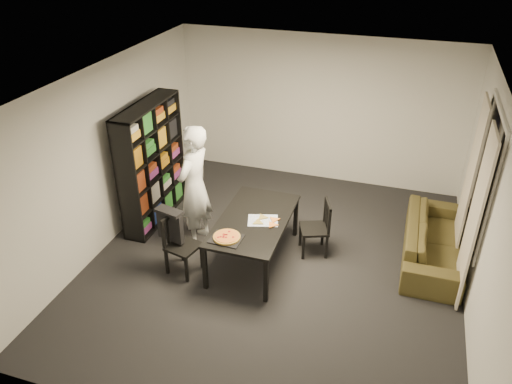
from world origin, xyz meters
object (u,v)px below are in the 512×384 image
(sofa, at_px, (433,241))
(baking_tray, at_px, (226,239))
(chair_left, at_px, (178,240))
(chair_right, at_px, (320,224))
(dining_table, at_px, (254,223))
(bookshelf, at_px, (152,164))
(pepperoni_pizza, at_px, (227,237))
(person, at_px, (194,187))

(sofa, bearing_deg, baking_tray, 118.16)
(chair_left, xyz_separation_m, chair_right, (1.73, 0.98, -0.01))
(dining_table, height_order, baking_tray, baking_tray)
(baking_tray, bearing_deg, dining_table, 71.30)
(dining_table, height_order, chair_right, chair_right)
(sofa, bearing_deg, bookshelf, 92.73)
(bookshelf, bearing_deg, baking_tray, -35.44)
(pepperoni_pizza, bearing_deg, chair_left, 176.94)
(person, height_order, baking_tray, person)
(chair_left, bearing_deg, sofa, -54.50)
(dining_table, xyz_separation_m, person, (-0.95, 0.20, 0.30))
(dining_table, distance_m, chair_left, 1.05)
(bookshelf, distance_m, sofa, 4.29)
(baking_tray, height_order, sofa, baking_tray)
(bookshelf, height_order, pepperoni_pizza, bookshelf)
(dining_table, distance_m, person, 1.02)
(chair_left, bearing_deg, baking_tray, -80.65)
(chair_right, bearing_deg, pepperoni_pizza, -65.86)
(chair_left, xyz_separation_m, person, (-0.05, 0.71, 0.43))
(baking_tray, relative_size, sofa, 0.20)
(person, height_order, sofa, person)
(dining_table, relative_size, baking_tray, 4.10)
(chair_left, distance_m, person, 0.83)
(dining_table, distance_m, sofa, 2.55)
(chair_right, bearing_deg, baking_tray, -65.59)
(chair_right, distance_m, sofa, 1.61)
(dining_table, distance_m, pepperoni_pizza, 0.58)
(baking_tray, bearing_deg, person, 135.22)
(chair_left, xyz_separation_m, sofa, (3.29, 1.33, -0.20))
(person, bearing_deg, sofa, 106.98)
(bookshelf, relative_size, chair_left, 2.23)
(baking_tray, bearing_deg, chair_left, 175.81)
(bookshelf, distance_m, chair_right, 2.72)
(bookshelf, xyz_separation_m, pepperoni_pizza, (1.66, -1.16, -0.24))
(bookshelf, relative_size, pepperoni_pizza, 5.43)
(baking_tray, bearing_deg, bookshelf, 144.56)
(chair_left, height_order, person, person)
(bookshelf, height_order, dining_table, bookshelf)
(person, distance_m, pepperoni_pizza, 1.09)
(baking_tray, distance_m, pepperoni_pizza, 0.03)
(bookshelf, xyz_separation_m, chair_left, (0.94, -1.13, -0.46))
(chair_left, bearing_deg, chair_right, -47.09)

